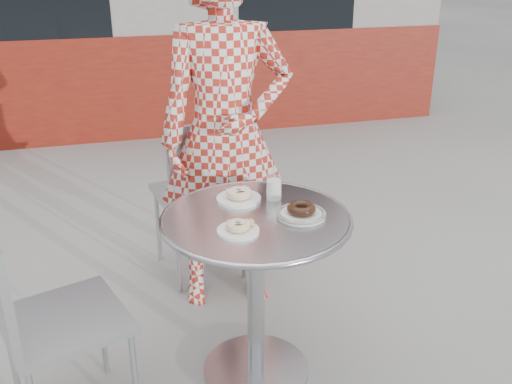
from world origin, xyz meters
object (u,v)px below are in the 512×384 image
object	(u,v)px
chair_far	(200,225)
seated_person	(226,136)
bistro_table	(256,258)
plate_near	(239,228)
chair_left	(67,361)
plate_far	(239,196)
plate_checker	(301,212)
milk_cup	(274,189)

from	to	relation	value
chair_far	seated_person	distance (m)	0.68
bistro_table	plate_near	size ratio (longest dim) A/B	4.88
bistro_table	seated_person	world-z (taller)	seated_person
chair_left	seated_person	bearing A→B (deg)	-66.37
chair_far	plate_far	size ratio (longest dim) A/B	5.07
bistro_table	plate_far	size ratio (longest dim) A/B	4.15
plate_checker	chair_left	bearing A→B (deg)	-179.41
plate_near	milk_cup	world-z (taller)	milk_cup
chair_far	seated_person	size ratio (longest dim) A/B	0.53
chair_far	milk_cup	size ratio (longest dim) A/B	9.08
chair_far	chair_left	distance (m)	1.22
chair_left	bistro_table	bearing A→B (deg)	-104.38
chair_far	chair_left	size ratio (longest dim) A/B	1.05
plate_checker	milk_cup	xyz separation A→B (m)	(-0.06, 0.18, 0.03)
bistro_table	chair_far	world-z (taller)	chair_far
seated_person	plate_far	bearing A→B (deg)	-91.67
bistro_table	milk_cup	xyz separation A→B (m)	(0.12, 0.14, 0.24)
plate_far	milk_cup	world-z (taller)	milk_cup
plate_near	plate_checker	bearing A→B (deg)	14.04
milk_cup	plate_checker	bearing A→B (deg)	-73.10
bistro_table	chair_left	xyz separation A→B (m)	(-0.77, -0.05, -0.31)
plate_near	seated_person	bearing A→B (deg)	80.57
bistro_table	milk_cup	world-z (taller)	milk_cup
chair_left	milk_cup	world-z (taller)	chair_left
bistro_table	plate_far	distance (m)	0.27
chair_far	plate_near	xyz separation A→B (m)	(-0.03, -1.06, 0.50)
bistro_table	chair_far	size ratio (longest dim) A/B	0.82
seated_person	chair_left	bearing A→B (deg)	-133.05
plate_far	chair_far	bearing A→B (deg)	93.00
chair_left	plate_far	distance (m)	0.93
bistro_table	milk_cup	bearing A→B (deg)	50.57
bistro_table	plate_near	world-z (taller)	plate_near
chair_left	seated_person	xyz separation A→B (m)	(0.81, 0.72, 0.62)
chair_far	seated_person	bearing A→B (deg)	100.45
bistro_table	seated_person	distance (m)	0.74
seated_person	plate_far	xyz separation A→B (m)	(-0.06, -0.50, -0.11)
bistro_table	chair_left	distance (m)	0.83
bistro_table	chair_far	xyz separation A→B (m)	(-0.07, 0.95, -0.29)
plate_far	plate_checker	world-z (taller)	plate_checker
plate_near	milk_cup	bearing A→B (deg)	49.64
chair_far	milk_cup	distance (m)	0.98
seated_person	bistro_table	bearing A→B (deg)	-87.63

